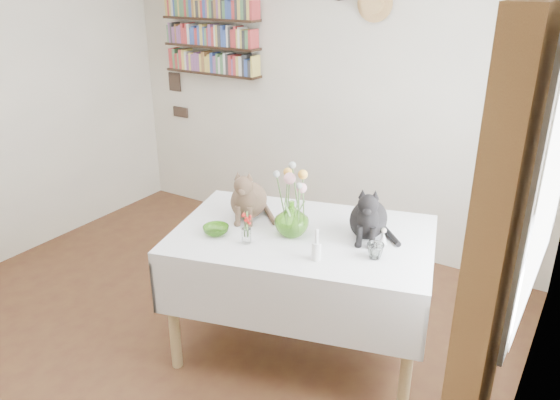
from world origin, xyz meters
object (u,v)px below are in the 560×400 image
Objects in this scene: flower_vase at (292,218)px; dining_table at (302,263)px; black_cat at (369,209)px; tabby_cat at (249,191)px; bookshelf_unit at (211,23)px.

dining_table is at bearing 47.88° from flower_vase.
tabby_cat is at bearing 171.61° from black_cat.
bookshelf_unit is (-1.76, 1.52, 0.91)m from flower_vase.
dining_table is at bearing -38.96° from bookshelf_unit.
black_cat is at bearing -11.18° from tabby_cat.
bookshelf_unit is at bearing 141.04° from dining_table.
flower_vase is 0.21× the size of bookshelf_unit.
black_cat is (0.35, 0.16, 0.38)m from dining_table.
dining_table is at bearing -173.54° from black_cat.
bookshelf_unit is at bearing 139.29° from flower_vase.
bookshelf_unit reaches higher than black_cat.
dining_table is 4.96× the size of tabby_cat.
flower_vase is 2.50m from bookshelf_unit.
bookshelf_unit reaches higher than dining_table.
bookshelf_unit is (-2.16, 1.30, 0.85)m from black_cat.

